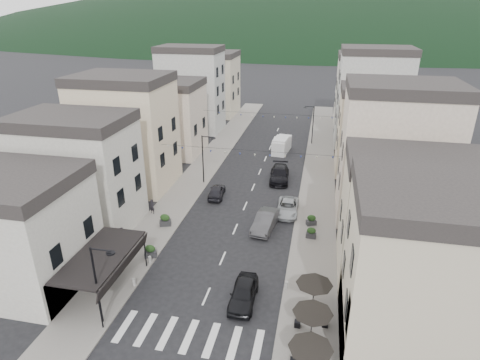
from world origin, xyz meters
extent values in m
cube|color=slate|center=(-7.50, 32.00, 0.06)|extent=(4.00, 76.00, 0.12)
cube|color=slate|center=(7.50, 32.00, 0.06)|extent=(4.00, 76.00, 0.12)
ellipsoid|color=black|center=(0.00, 300.00, 0.00)|extent=(640.00, 360.00, 70.00)
cube|color=#B6B2A7|center=(-15.50, 5.00, 4.00)|extent=(12.00, 8.00, 8.00)
cube|color=beige|center=(14.50, 4.00, 5.00)|extent=(10.00, 8.00, 10.00)
cube|color=black|center=(-7.50, 5.00, 3.20)|extent=(3.60, 7.50, 0.15)
cube|color=black|center=(-5.70, 5.00, 2.70)|extent=(0.34, 7.50, 0.99)
cylinder|color=black|center=(-5.80, 1.50, 1.60)|extent=(0.10, 0.10, 3.20)
cylinder|color=black|center=(-5.80, 8.50, 1.60)|extent=(0.10, 0.10, 3.20)
cube|color=#B6B2A7|center=(-14.50, 14.00, 5.00)|extent=(10.00, 7.00, 10.00)
cube|color=#262323|center=(-14.50, 14.00, 10.50)|extent=(10.20, 7.14, 1.00)
cube|color=beige|center=(-14.50, 24.00, 6.00)|extent=(10.00, 8.00, 12.00)
cube|color=#262323|center=(-14.50, 24.00, 12.50)|extent=(10.20, 8.16, 1.00)
cube|color=#BAA997|center=(-14.50, 36.00, 4.75)|extent=(10.00, 8.00, 9.50)
cube|color=#262323|center=(-14.50, 36.00, 10.00)|extent=(10.20, 8.16, 1.00)
cube|color=#9D9E99|center=(-14.50, 48.00, 6.50)|extent=(10.00, 7.00, 13.00)
cube|color=#262323|center=(-14.50, 48.00, 13.50)|extent=(10.20, 7.14, 1.00)
cube|color=beige|center=(-14.50, 60.00, 5.50)|extent=(10.00, 9.00, 11.00)
cube|color=#262323|center=(-14.50, 60.00, 11.50)|extent=(10.20, 9.18, 1.00)
cube|color=beige|center=(14.50, 12.00, 4.50)|extent=(10.00, 7.00, 9.00)
cube|color=#262323|center=(14.50, 12.00, 9.50)|extent=(10.20, 7.14, 1.00)
cube|color=#BAA997|center=(14.50, 22.00, 6.25)|extent=(10.00, 8.00, 12.50)
cube|color=#262323|center=(14.50, 22.00, 13.00)|extent=(10.20, 8.16, 1.00)
cube|color=beige|center=(14.50, 34.00, 5.00)|extent=(10.00, 7.00, 10.00)
cube|color=#262323|center=(14.50, 34.00, 10.50)|extent=(10.20, 7.14, 1.00)
cube|color=#9D9E99|center=(14.50, 46.00, 6.75)|extent=(10.00, 8.00, 13.50)
cube|color=#262323|center=(14.50, 46.00, 14.00)|extent=(10.20, 8.16, 1.00)
cube|color=#B6B2A7|center=(14.50, 58.00, 5.75)|extent=(10.00, 9.00, 11.50)
cube|color=#262323|center=(14.50, 58.00, 12.00)|extent=(10.20, 9.18, 1.00)
cone|color=black|center=(7.70, 0.00, 2.37)|extent=(2.50, 2.50, 0.55)
cylinder|color=black|center=(7.70, 2.80, 1.27)|extent=(0.06, 0.06, 2.30)
cone|color=black|center=(7.70, 2.80, 2.37)|extent=(2.50, 2.50, 0.55)
cylinder|color=black|center=(7.70, 2.80, 0.49)|extent=(0.70, 0.70, 0.04)
cylinder|color=black|center=(7.70, 5.60, 1.27)|extent=(0.06, 0.06, 2.30)
cone|color=black|center=(7.70, 5.60, 2.37)|extent=(2.50, 2.50, 0.55)
cylinder|color=black|center=(7.70, 5.60, 0.49)|extent=(0.70, 0.70, 0.04)
cylinder|color=black|center=(-6.10, 2.00, 3.00)|extent=(0.14, 0.14, 6.00)
cylinder|color=black|center=(-5.40, 2.00, 5.90)|extent=(1.40, 0.10, 0.10)
cylinder|color=black|center=(-4.75, 2.00, 5.75)|extent=(0.56, 0.56, 0.08)
cylinder|color=black|center=(-6.10, 26.00, 3.00)|extent=(0.14, 0.14, 6.00)
cylinder|color=black|center=(-5.40, 26.00, 5.90)|extent=(1.40, 0.10, 0.10)
cylinder|color=black|center=(-4.75, 26.00, 5.75)|extent=(0.56, 0.56, 0.08)
cylinder|color=black|center=(6.10, 44.00, 3.00)|extent=(0.14, 0.14, 6.00)
cylinder|color=black|center=(5.40, 44.00, 5.90)|extent=(1.40, 0.10, 0.10)
cylinder|color=black|center=(4.75, 44.00, 5.75)|extent=(0.56, 0.56, 0.08)
cylinder|color=gray|center=(-5.70, 6.00, 0.42)|extent=(0.26, 0.26, 0.60)
cylinder|color=gray|center=(-5.70, 9.00, 0.42)|extent=(0.26, 0.26, 0.60)
cylinder|color=gray|center=(5.70, 8.00, 0.42)|extent=(0.26, 0.26, 0.60)
cylinder|color=black|center=(0.00, 22.00, 6.00)|extent=(19.00, 0.02, 0.02)
cone|color=beige|center=(-8.71, 22.00, 5.81)|extent=(0.28, 0.28, 0.24)
cone|color=navy|center=(-7.12, 22.00, 5.73)|extent=(0.28, 0.28, 0.24)
cone|color=beige|center=(-5.54, 22.00, 5.65)|extent=(0.28, 0.28, 0.24)
cone|color=navy|center=(-3.96, 22.00, 5.58)|extent=(0.28, 0.28, 0.24)
cone|color=beige|center=(-2.38, 22.00, 5.54)|extent=(0.28, 0.28, 0.24)
cone|color=navy|center=(-0.79, 22.00, 5.51)|extent=(0.28, 0.28, 0.24)
cone|color=beige|center=(0.79, 22.00, 5.51)|extent=(0.28, 0.28, 0.24)
cone|color=navy|center=(2.38, 22.00, 5.54)|extent=(0.28, 0.28, 0.24)
cone|color=beige|center=(3.96, 22.00, 5.58)|extent=(0.28, 0.28, 0.24)
cone|color=navy|center=(5.54, 22.00, 5.65)|extent=(0.28, 0.28, 0.24)
cone|color=beige|center=(7.12, 22.00, 5.73)|extent=(0.28, 0.28, 0.24)
cone|color=navy|center=(8.71, 22.00, 5.81)|extent=(0.28, 0.28, 0.24)
cylinder|color=black|center=(0.00, 38.00, 6.00)|extent=(19.00, 0.02, 0.02)
cone|color=beige|center=(-8.71, 38.00, 5.81)|extent=(0.28, 0.28, 0.24)
cone|color=navy|center=(-7.12, 38.00, 5.73)|extent=(0.28, 0.28, 0.24)
cone|color=beige|center=(-5.54, 38.00, 5.65)|extent=(0.28, 0.28, 0.24)
cone|color=navy|center=(-3.96, 38.00, 5.58)|extent=(0.28, 0.28, 0.24)
cone|color=beige|center=(-2.38, 38.00, 5.54)|extent=(0.28, 0.28, 0.24)
cone|color=navy|center=(-0.79, 38.00, 5.51)|extent=(0.28, 0.28, 0.24)
cone|color=beige|center=(0.79, 38.00, 5.51)|extent=(0.28, 0.28, 0.24)
cone|color=navy|center=(2.38, 38.00, 5.54)|extent=(0.28, 0.28, 0.24)
cone|color=beige|center=(3.96, 38.00, 5.58)|extent=(0.28, 0.28, 0.24)
cone|color=navy|center=(5.54, 38.00, 5.65)|extent=(0.28, 0.28, 0.24)
cone|color=beige|center=(7.12, 38.00, 5.73)|extent=(0.28, 0.28, 0.24)
cone|color=navy|center=(8.71, 38.00, 5.81)|extent=(0.28, 0.28, 0.24)
imported|color=black|center=(2.80, 6.00, 0.75)|extent=(1.82, 4.42, 1.50)
imported|color=#39393B|center=(2.80, 16.70, 0.80)|extent=(2.30, 5.05, 1.60)
imported|color=#9B9FA3|center=(4.60, 20.31, 0.65)|extent=(2.23, 4.73, 1.31)
imported|color=black|center=(2.80, 28.71, 0.81)|extent=(2.65, 5.70, 1.61)
imported|color=black|center=(-3.57, 22.59, 0.68)|extent=(1.96, 4.11, 1.36)
cube|color=silver|center=(1.90, 39.37, 1.01)|extent=(2.51, 5.04, 2.02)
cube|color=silver|center=(1.82, 38.77, 2.07)|extent=(2.25, 3.44, 0.50)
cylinder|color=black|center=(0.87, 37.67, 0.35)|extent=(0.34, 0.73, 0.71)
cylinder|color=black|center=(2.47, 37.47, 0.35)|extent=(0.34, 0.73, 0.71)
cylinder|color=black|center=(1.32, 41.27, 0.35)|extent=(0.34, 0.73, 0.71)
cylinder|color=black|center=(2.92, 41.07, 0.35)|extent=(0.34, 0.73, 0.71)
imported|color=black|center=(-8.97, 17.20, 0.89)|extent=(0.61, 0.46, 1.54)
imported|color=black|center=(-9.20, 11.12, 0.96)|extent=(1.03, 1.00, 1.67)
cube|color=#2C2C2F|center=(-6.00, 9.81, 0.37)|extent=(1.15, 0.88, 0.51)
ellipsoid|color=black|center=(-6.00, 9.81, 0.93)|extent=(0.90, 0.57, 0.65)
cube|color=#29292B|center=(-6.76, 15.13, 0.39)|extent=(1.21, 0.91, 0.54)
ellipsoid|color=black|center=(-6.76, 15.13, 0.98)|extent=(0.95, 0.60, 0.69)
cube|color=#2F2F32|center=(7.61, 8.57, 0.36)|extent=(0.98, 0.56, 0.48)
ellipsoid|color=black|center=(7.61, 8.57, 0.88)|extent=(0.84, 0.53, 0.61)
cube|color=#2D2C2F|center=(7.21, 15.72, 0.35)|extent=(0.96, 0.59, 0.46)
ellipsoid|color=black|center=(7.21, 15.72, 0.86)|extent=(0.81, 0.52, 0.59)
cube|color=#303033|center=(7.12, 18.11, 0.36)|extent=(1.08, 0.86, 0.48)
ellipsoid|color=black|center=(7.12, 18.11, 0.88)|extent=(0.84, 0.53, 0.61)
camera|label=1|loc=(7.26, -16.76, 19.59)|focal=30.00mm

